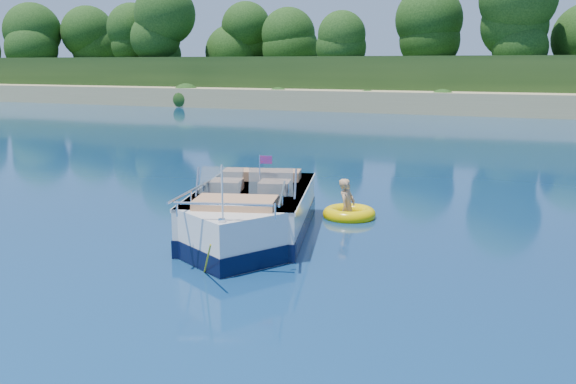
% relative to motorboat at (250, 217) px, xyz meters
% --- Properties ---
extents(ground, '(160.00, 160.00, 0.00)m').
position_rel_motorboat_xyz_m(ground, '(-1.61, -1.25, -0.40)').
color(ground, '#091C3F').
rests_on(ground, ground).
extents(shoreline, '(170.00, 59.00, 6.00)m').
position_rel_motorboat_xyz_m(shoreline, '(-1.61, 62.52, 0.57)').
color(shoreline, tan).
rests_on(shoreline, ground).
extents(treeline, '(150.00, 7.12, 8.19)m').
position_rel_motorboat_xyz_m(treeline, '(-1.57, 39.77, 5.14)').
color(treeline, '#321B10').
rests_on(treeline, ground).
extents(motorboat, '(3.31, 6.08, 2.08)m').
position_rel_motorboat_xyz_m(motorboat, '(0.00, 0.00, 0.00)').
color(motorboat, white).
rests_on(motorboat, ground).
extents(tow_tube, '(1.35, 1.35, 0.32)m').
position_rel_motorboat_xyz_m(tow_tube, '(1.33, 2.37, -0.32)').
color(tow_tube, '#FFD301').
rests_on(tow_tube, ground).
extents(boy, '(0.39, 0.76, 1.45)m').
position_rel_motorboat_xyz_m(boy, '(1.30, 2.36, -0.40)').
color(boy, tan).
rests_on(boy, ground).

